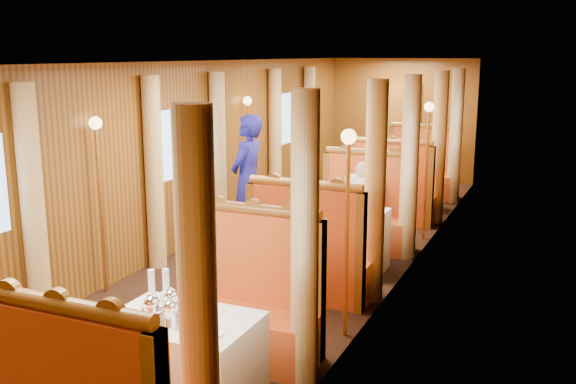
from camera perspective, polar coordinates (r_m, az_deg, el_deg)
The scene contains 45 objects.
floor at distance 8.21m, azimuth -0.32°, elevation -6.22°, with size 3.00×12.00×0.01m, color black, non-canonical shape.
ceiling at distance 7.79m, azimuth -0.34°, elevation 11.50°, with size 3.00×12.00×0.01m, color silver, non-canonical shape.
wall_far at distance 13.56m, azimuth 10.08°, elevation 6.34°, with size 3.00×2.50×0.01m, color brown, non-canonical shape.
wall_left at distance 8.61m, azimuth -9.50°, elevation 3.06°, with size 12.00×2.50×0.01m, color brown, non-canonical shape.
wall_right at distance 7.43m, azimuth 10.31°, elevation 1.57°, with size 12.00×2.50×0.01m, color brown, non-canonical shape.
doorway_far at distance 13.56m, azimuth 10.01°, elevation 5.28°, with size 0.80×0.04×2.00m, color #8F5B21.
table_near at distance 4.88m, azimuth -9.28°, elevation -15.04°, with size 1.05×0.72×0.75m, color white.
banquette_near_aft at distance 5.66m, azimuth -3.65°, elevation -10.41°, with size 1.30×0.55×1.34m.
table_mid at distance 7.84m, azimuth 4.71°, elevation -4.30°, with size 1.05×0.72×0.75m, color white.
banquette_mid_fwd at distance 6.91m, azimuth 1.96°, elevation -6.12°, with size 1.30×0.55×1.34m.
banquette_mid_aft at distance 8.76m, azimuth 6.88°, elevation -2.24°, with size 1.30×0.55×1.34m.
table_far at distance 11.11m, azimuth 10.60°, elevation 0.48°, with size 1.05×0.72×0.75m, color white.
banquette_far_fwd at distance 10.14m, azimuth 9.30°, elevation -0.32°, with size 1.30×0.55×1.34m.
banquette_far_aft at distance 12.08m, azimuth 11.72°, elevation 1.60°, with size 1.30×0.55×1.34m.
tea_tray at distance 4.70m, azimuth -10.67°, elevation -11.05°, with size 0.34×0.26×0.01m, color silver.
teapot_left at distance 4.67m, azimuth -11.97°, elevation -10.37°, with size 0.19×0.14×0.15m, color silver, non-canonical shape.
teapot_right at distance 4.64m, azimuth -10.44°, elevation -10.63°, with size 0.16×0.12×0.13m, color silver, non-canonical shape.
teapot_back at distance 4.82m, azimuth -10.30°, elevation -9.69°, with size 0.17×0.12×0.13m, color silver, non-canonical shape.
fruit_plate at distance 4.45m, azimuth -7.21°, elevation -12.16°, with size 0.23×0.23×0.05m.
cup_inboard at distance 4.99m, azimuth -12.01°, elevation -8.51°, with size 0.08×0.08×0.26m.
cup_outboard at distance 4.99m, azimuth -10.77°, elevation -8.46°, with size 0.08×0.08×0.26m.
rose_vase_mid at distance 7.72m, azimuth 5.03°, elevation -0.32°, with size 0.06×0.06×0.36m.
rose_vase_far at distance 11.05m, azimuth 10.64°, elevation 3.32°, with size 0.06×0.06×0.36m.
curtain_left_near_b at distance 6.48m, azimuth -21.74°, elevation -1.35°, with size 0.22×0.22×2.35m, color tan.
window_right_near at distance 4.15m, azimuth -1.21°, elevation -3.86°, with size 1.20×0.90×0.01m, color #86ADDE, non-canonical shape.
curtain_right_near_a at distance 3.64m, azimuth -7.98°, elevation -10.94°, with size 0.22×0.22×2.35m, color tan.
curtain_right_near_b at distance 4.95m, azimuth 1.50°, elevation -4.49°, with size 0.22×0.22×2.35m, color tan.
window_left_mid at distance 8.58m, azimuth -9.46°, elevation 4.37°, with size 1.20×0.90×0.01m, color #86ADDE, non-canonical shape.
curtain_left_mid_a at distance 7.93m, azimuth -11.81°, elevation 1.62°, with size 0.22×0.22×2.35m, color tan.
curtain_left_mid_b at distance 9.22m, azimuth -6.22°, elevation 3.28°, with size 0.22×0.22×2.35m, color tan.
window_right_mid at distance 7.40m, azimuth 10.25°, elevation 3.11°, with size 1.20×0.90×0.01m, color #86ADDE, non-canonical shape.
curtain_right_mid_a at distance 6.74m, azimuth 7.73°, elevation -0.09°, with size 0.22×0.22×2.35m, color tan.
curtain_right_mid_b at distance 8.22m, azimuth 10.75°, elevation 2.04°, with size 0.22×0.22×2.35m, color tan.
window_left_far at distance 11.65m, azimuth -0.01°, elevation 6.58°, with size 1.20×0.90×0.01m, color #86ADDE, non-canonical shape.
curtain_left_far_a at distance 10.93m, azimuth -1.15°, elevation 4.75°, with size 0.22×0.22×2.35m, color tan.
curtain_left_far_b at distance 12.35m, azimuth 1.89°, elevation 5.61°, with size 0.22×0.22×2.35m, color tan.
window_right_far at distance 10.81m, azimuth 14.64°, elevation 5.74°, with size 1.20×0.90×0.01m, color #86ADDE, non-canonical shape.
curtain_right_far_a at distance 10.10m, azimuth 13.25°, elevation 3.80°, with size 0.22×0.22×2.35m, color tan.
curtain_right_far_b at distance 11.62m, azimuth 14.68°, elevation 4.80°, with size 0.22×0.22×2.35m, color tan.
sconce_left_fore at distance 7.15m, azimuth -16.50°, elevation 1.94°, with size 0.14×0.14×1.95m.
sconce_right_fore at distance 5.78m, azimuth 5.32°, elevation 0.04°, with size 0.14×0.14×1.95m.
sconce_left_aft at distance 10.05m, azimuth -3.59°, elevation 5.27°, with size 0.14×0.14×1.95m.
sconce_right_aft at distance 9.12m, azimuth 12.31°, elevation 4.30°, with size 0.14×0.14×1.95m.
steward at distance 8.85m, azimuth -3.59°, elevation 1.11°, with size 0.65×0.43×1.79m, color navy.
passenger at distance 8.48m, azimuth 6.52°, elevation -0.49°, with size 0.40×0.44×0.76m.
Camera 1 is at (3.16, -7.12, 2.60)m, focal length 40.00 mm.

